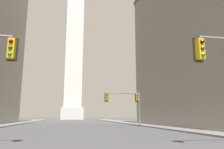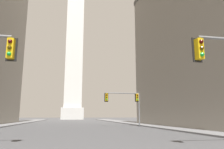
{
  "view_description": "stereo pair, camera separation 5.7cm",
  "coord_description": "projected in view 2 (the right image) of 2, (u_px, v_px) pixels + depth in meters",
  "views": [
    {
      "loc": [
        -0.93,
        -2.89,
        1.53
      ],
      "look_at": [
        10.13,
        55.26,
        12.77
      ],
      "focal_mm": 35.0,
      "sensor_mm": 36.0,
      "label": 1
    },
    {
      "loc": [
        -0.87,
        -2.9,
        1.53
      ],
      "look_at": [
        10.13,
        55.26,
        12.77
      ],
      "focal_mm": 35.0,
      "sensor_mm": 36.0,
      "label": 2
    }
  ],
  "objects": [
    {
      "name": "obelisk",
      "position": [
        75.0,
        34.0,
        100.72
      ],
      "size": [
        9.33,
        9.33,
        79.83
      ],
      "color": "silver",
      "rests_on": "ground_plane"
    },
    {
      "name": "traffic_light_mid_right",
      "position": [
        127.0,
        100.0,
        32.86
      ],
      "size": [
        5.5,
        0.5,
        5.0
      ],
      "color": "slate",
      "rests_on": "ground_plane"
    },
    {
      "name": "sidewalk_right",
      "position": [
        146.0,
        124.0,
        37.6
      ],
      "size": [
        5.0,
        112.92,
        0.15
      ],
      "primitive_type": "cube",
      "color": "slate",
      "rests_on": "ground_plane"
    }
  ]
}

